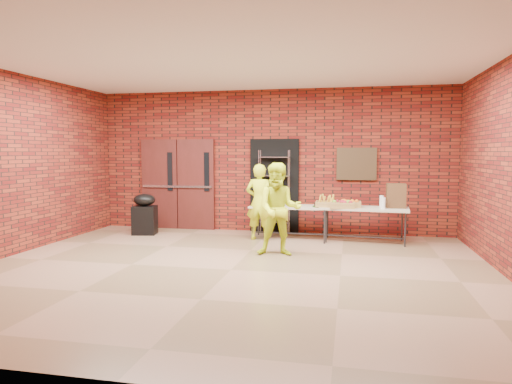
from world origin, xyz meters
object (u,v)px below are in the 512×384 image
table_right (364,210)px  volunteer_man (279,209)px  covered_grill (145,214)px  wire_rack (274,192)px  coffee_dispenser (396,196)px  volunteer_woman (259,202)px  table_left (291,209)px

table_right → volunteer_man: bearing=-130.5°
covered_grill → wire_rack: bearing=4.9°
table_right → coffee_dispenser: size_ratio=3.69×
volunteer_woman → volunteer_man: bearing=119.5°
table_right → coffee_dispenser: (0.61, 0.09, 0.30)m
coffee_dispenser → covered_grill: (-5.31, -0.12, -0.50)m
table_right → covered_grill: (-4.70, -0.03, -0.20)m
wire_rack → table_right: 2.08m
coffee_dispenser → volunteer_woman: (-2.71, -0.23, -0.16)m
wire_rack → volunteer_woman: (-0.17, -0.85, -0.14)m
wire_rack → table_right: bearing=-13.1°
covered_grill → volunteer_man: 3.53m
table_right → wire_rack: bearing=164.9°
table_left → coffee_dispenser: coffee_dispenser is taller
table_left → table_right: table_right is taller
covered_grill → volunteer_man: volunteer_man is taller
coffee_dispenser → volunteer_man: (-2.10, -1.55, -0.13)m
table_left → coffee_dispenser: 2.11m
table_left → volunteer_man: (-0.00, -1.57, 0.18)m
coffee_dispenser → wire_rack: bearing=166.2°
covered_grill → volunteer_woman: volunteer_woman is taller
wire_rack → covered_grill: (-2.76, -0.74, -0.48)m
covered_grill → volunteer_woman: size_ratio=0.57×
table_right → coffee_dispenser: 0.68m
coffee_dispenser → volunteer_man: size_ratio=0.30×
wire_rack → coffee_dispenser: bearing=-6.7°
coffee_dispenser → covered_grill: bearing=-178.7°
table_left → volunteer_man: 1.58m
table_left → volunteer_man: bearing=-89.6°
table_right → coffee_dispenser: coffee_dispenser is taller
wire_rack → table_right: size_ratio=1.04×
covered_grill → table_left: bearing=-7.5°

